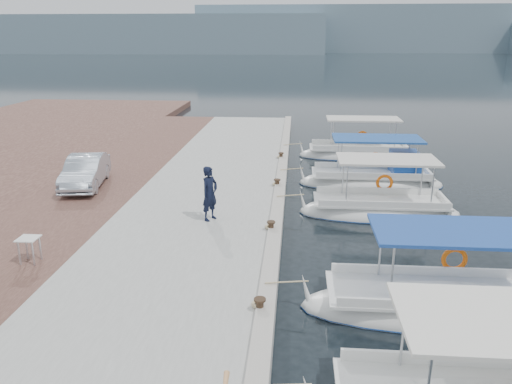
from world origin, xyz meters
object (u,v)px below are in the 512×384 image
fishing_caique_b (451,309)px  fishing_caique_e (358,155)px  parked_car (85,171)px  fishing_caique_d (373,181)px  fishing_caique_c (379,212)px  fisherman (210,193)px

fishing_caique_b → fishing_caique_e: same height
fishing_caique_e → parked_car: 14.92m
fishing_caique_b → fishing_caique_d: (-0.34, 11.11, 0.07)m
fishing_caique_c → fisherman: bearing=-159.2°
fishing_caique_c → fishing_caique_e: 9.54m
fishing_caique_d → fisherman: 9.15m
fishing_caique_c → fishing_caique_e: same height
fishing_caique_b → fishing_caique_e: size_ratio=1.11×
fishing_caique_d → fishing_caique_e: bearing=90.5°
fishing_caique_e → fisherman: (-6.43, -11.88, 1.32)m
fishing_caique_b → fishing_caique_c: bearing=95.3°
fishing_caique_b → parked_car: 15.20m
fishing_caique_b → fisherman: size_ratio=3.94×
fishing_caique_e → parked_car: (-12.32, -8.36, 1.03)m
fishing_caique_c → fishing_caique_e: size_ratio=0.92×
fishing_caique_c → fishing_caique_e: (0.27, 9.54, -0.00)m
fishing_caique_d → fisherman: fisherman is taller
fishing_caique_c → fisherman: size_ratio=3.25×
fishing_caique_d → parked_car: size_ratio=1.66×
fishing_caique_c → parked_car: bearing=174.4°
fishing_caique_b → parked_car: (-12.70, 8.29, 1.03)m
fisherman → fishing_caique_b: bearing=-93.5°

